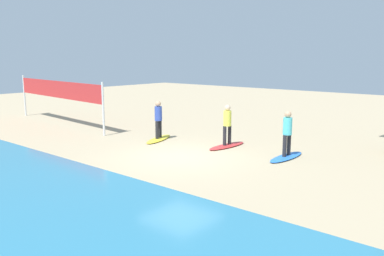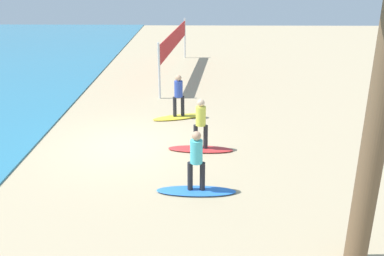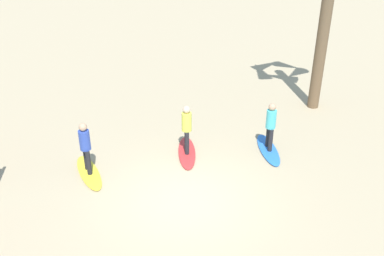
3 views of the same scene
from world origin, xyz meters
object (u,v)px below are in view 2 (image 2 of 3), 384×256
(volleyball_net, at_px, (174,42))
(surfer_blue, at_px, (196,157))
(surfer_yellow, at_px, (179,93))
(surfboard_red, at_px, (200,149))
(surfer_red, at_px, (201,120))
(surfboard_blue, at_px, (196,191))
(surfboard_yellow, at_px, (179,117))

(volleyball_net, bearing_deg, surfer_blue, -174.49)
(surfer_yellow, relative_size, volleyball_net, 0.18)
(surfboard_red, relative_size, volleyball_net, 0.23)
(surfer_red, bearing_deg, volleyball_net, 7.65)
(surfer_blue, height_order, surfer_yellow, same)
(surfboard_blue, xyz_separation_m, volleyball_net, (12.92, 1.25, 1.74))
(surfboard_blue, distance_m, surfer_red, 2.90)
(surfboard_blue, bearing_deg, surfboard_yellow, -81.99)
(surfboard_yellow, bearing_deg, volleyball_net, -105.10)
(surfer_yellow, bearing_deg, volleyball_net, 4.31)
(surfer_yellow, bearing_deg, surfboard_yellow, -26.57)
(surfer_red, bearing_deg, surfer_blue, 177.38)
(surfboard_yellow, relative_size, volleyball_net, 0.23)
(surfboard_red, xyz_separation_m, volleyball_net, (10.19, 1.37, 1.74))
(surfer_yellow, bearing_deg, surfer_red, -164.92)
(surfboard_yellow, distance_m, volleyball_net, 7.32)
(surfer_blue, bearing_deg, surfboard_yellow, 6.96)
(surfboard_blue, bearing_deg, surfer_yellow, -81.99)
(surfer_yellow, distance_m, volleyball_net, 7.15)
(surfboard_yellow, bearing_deg, surfboard_red, 85.67)
(surfer_yellow, height_order, volleyball_net, volleyball_net)
(surfer_yellow, bearing_deg, surfer_blue, -173.04)
(surfer_blue, height_order, surfer_red, same)
(surfer_red, distance_m, surfer_yellow, 3.21)
(surfboard_red, height_order, surfer_red, surfer_red)
(surfer_blue, relative_size, surfer_yellow, 1.00)
(surfboard_red, bearing_deg, surfer_red, 0.00)
(surfer_red, distance_m, volleyball_net, 10.31)
(surfer_red, height_order, surfer_yellow, same)
(surfboard_red, relative_size, surfer_red, 1.28)
(surfboard_yellow, bearing_deg, surfer_yellow, 44.03)
(surfer_blue, bearing_deg, volleyball_net, 5.51)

